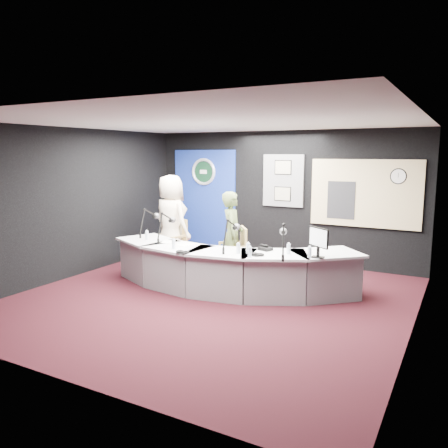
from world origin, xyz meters
The scene contains 33 objects.
ground centered at (0.00, 0.00, 0.00)m, with size 6.00×6.00×0.00m, color black.
ceiling centered at (0.00, 0.00, 2.80)m, with size 6.00×6.00×0.02m, color silver.
wall_back centered at (0.00, 3.00, 1.40)m, with size 6.00×0.02×2.80m, color black.
wall_front centered at (0.00, -3.00, 1.40)m, with size 6.00×0.02×2.80m, color black.
wall_left centered at (-3.00, 0.00, 1.40)m, with size 0.02×6.00×2.80m, color black.
wall_right centered at (3.00, 0.00, 1.40)m, with size 0.02×6.00×2.80m, color black.
broadcast_desk centered at (-0.05, 0.55, 0.38)m, with size 4.50×1.90×0.75m, color silver, non-canonical shape.
backdrop_panel centered at (-1.90, 2.97, 1.25)m, with size 1.60×0.05×2.30m, color navy.
agency_seal centered at (-1.90, 2.93, 1.90)m, with size 0.63×0.63×0.07m, color silver.
seal_center centered at (-1.90, 2.94, 1.90)m, with size 0.48×0.48×0.01m, color black.
pinboard centered at (0.05, 2.97, 1.75)m, with size 0.90×0.04×1.10m, color slate.
framed_photo_upper centered at (0.05, 2.94, 2.03)m, with size 0.34×0.02×0.27m, color gray.
framed_photo_lower centered at (0.05, 2.94, 1.47)m, with size 0.34×0.02×0.27m, color gray.
booth_window_frame centered at (1.75, 2.97, 1.55)m, with size 2.12×0.06×1.32m, color #D1BA82.
booth_glow centered at (1.75, 2.96, 1.55)m, with size 2.00×0.02×1.20m, color #E1B28E.
equipment_rack centered at (1.30, 2.94, 1.40)m, with size 0.55×0.02×0.75m, color black.
wall_clock centered at (2.35, 2.94, 1.90)m, with size 0.28×0.28×0.01m, color white.
armchair_left centered at (-1.85, 1.54, 0.44)m, with size 0.49×0.49×0.88m, color tan, non-canonical shape.
armchair_right centered at (-0.29, 1.28, 0.45)m, with size 0.51×0.51×0.91m, color tan, non-canonical shape.
draped_jacket centered at (-1.94, 1.78, 0.62)m, with size 0.50×0.10×0.70m, color gray.
person_man centered at (-1.85, 1.54, 0.95)m, with size 0.92×0.60×1.89m, color #FFEACB.
person_woman centered at (-0.29, 1.28, 0.82)m, with size 0.59×0.39×1.63m, color #4C5D30.
computer_monitor centered at (1.58, 0.53, 1.07)m, with size 0.41×0.02×0.28m, color black.
desk_phone centered at (0.66, 0.64, 0.78)m, with size 0.20×0.16×0.05m, color black.
headphones_near centered at (0.70, 0.23, 0.77)m, with size 0.21×0.21×0.04m, color black.
headphones_far centered at (-0.42, -0.18, 0.77)m, with size 0.23×0.23×0.04m, color black.
paper_stack centered at (-1.17, 0.47, 0.75)m, with size 0.20×0.29×0.00m, color white.
notepad centered at (-0.74, 0.40, 0.75)m, with size 0.22×0.32×0.00m, color white.
boom_mic_a centered at (-1.86, 0.80, 1.05)m, with size 0.20×0.74×0.60m, color black, non-canonical shape.
boom_mic_b centered at (-1.25, 0.51, 1.05)m, with size 0.24×0.73×0.60m, color black, non-canonical shape.
boom_mic_c centered at (0.15, 0.36, 1.05)m, with size 0.20×0.73×0.60m, color black, non-canonical shape.
boom_mic_d centered at (1.08, 0.35, 1.05)m, with size 0.34×0.70×0.60m, color black, non-canonical shape.
water_bottles centered at (-0.08, 0.29, 0.84)m, with size 3.14×0.62×0.18m, color silver, non-canonical shape.
Camera 1 is at (3.51, -6.02, 2.33)m, focal length 36.00 mm.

